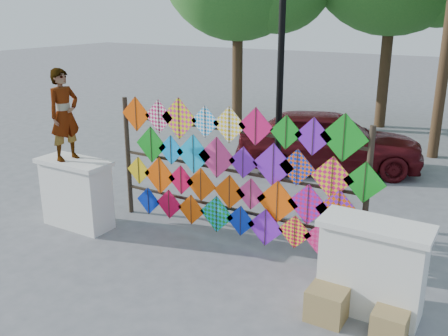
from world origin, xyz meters
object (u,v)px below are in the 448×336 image
(sedan, at_px, (328,140))
(lamppost, at_px, (280,78))
(kite_rack, at_px, (237,175))
(vendor_woman, at_px, (64,115))

(sedan, relative_size, lamppost, 1.01)
(kite_rack, height_order, vendor_woman, vendor_woman)
(sedan, xyz_separation_m, lamppost, (0.20, -3.43, 1.92))
(vendor_woman, bearing_deg, sedan, -21.15)
(kite_rack, distance_m, vendor_woman, 3.22)
(vendor_woman, xyz_separation_m, sedan, (2.92, 5.63, -1.32))
(lamppost, bearing_deg, sedan, 93.32)
(sedan, bearing_deg, lamppost, 160.03)
(kite_rack, xyz_separation_m, vendor_woman, (-2.96, -0.92, 0.87))
(kite_rack, distance_m, sedan, 4.73)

